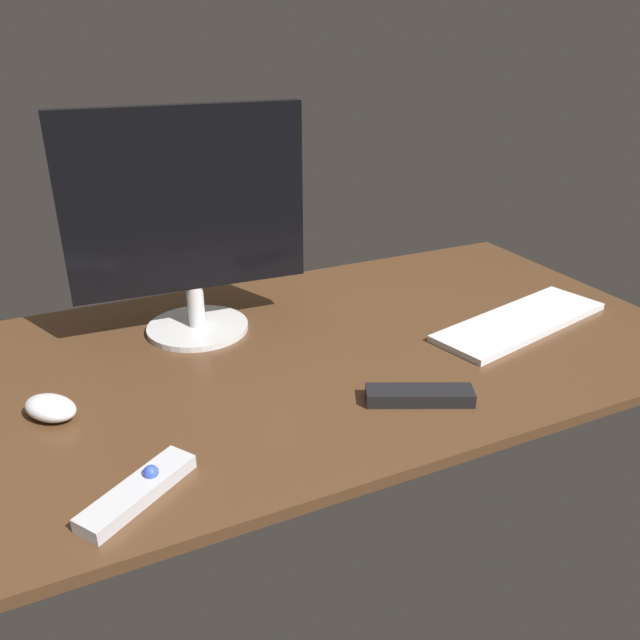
{
  "coord_description": "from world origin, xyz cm",
  "views": [
    {
      "loc": [
        -56.1,
        -104.9,
        61.42
      ],
      "look_at": [
        -6.72,
        -0.0,
        8.0
      ],
      "focal_mm": 35.45,
      "sensor_mm": 36.0,
      "label": 1
    }
  ],
  "objects_px": {
    "computer_mouse": "(50,408)",
    "media_remote": "(139,491)",
    "tv_remote": "(417,396)",
    "monitor": "(188,217)",
    "keyboard": "(521,322)"
  },
  "relations": [
    {
      "from": "computer_mouse",
      "to": "media_remote",
      "type": "height_order",
      "value": "computer_mouse"
    },
    {
      "from": "tv_remote",
      "to": "media_remote",
      "type": "bearing_deg",
      "value": -149.85
    },
    {
      "from": "monitor",
      "to": "media_remote",
      "type": "height_order",
      "value": "monitor"
    },
    {
      "from": "computer_mouse",
      "to": "media_remote",
      "type": "distance_m",
      "value": 0.28
    },
    {
      "from": "keyboard",
      "to": "computer_mouse",
      "type": "distance_m",
      "value": 0.97
    },
    {
      "from": "keyboard",
      "to": "media_remote",
      "type": "relative_size",
      "value": 2.46
    },
    {
      "from": "monitor",
      "to": "computer_mouse",
      "type": "distance_m",
      "value": 0.45
    },
    {
      "from": "media_remote",
      "to": "monitor",
      "type": "bearing_deg",
      "value": 32.07
    },
    {
      "from": "keyboard",
      "to": "tv_remote",
      "type": "relative_size",
      "value": 2.39
    },
    {
      "from": "monitor",
      "to": "tv_remote",
      "type": "xyz_separation_m",
      "value": [
        0.27,
        -0.45,
        -0.24
      ]
    },
    {
      "from": "media_remote",
      "to": "tv_remote",
      "type": "distance_m",
      "value": 0.49
    },
    {
      "from": "media_remote",
      "to": "tv_remote",
      "type": "relative_size",
      "value": 0.97
    },
    {
      "from": "monitor",
      "to": "computer_mouse",
      "type": "bearing_deg",
      "value": -140.97
    },
    {
      "from": "monitor",
      "to": "tv_remote",
      "type": "bearing_deg",
      "value": -56.41
    },
    {
      "from": "keyboard",
      "to": "tv_remote",
      "type": "xyz_separation_m",
      "value": [
        -0.38,
        -0.17,
        0.01
      ]
    }
  ]
}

